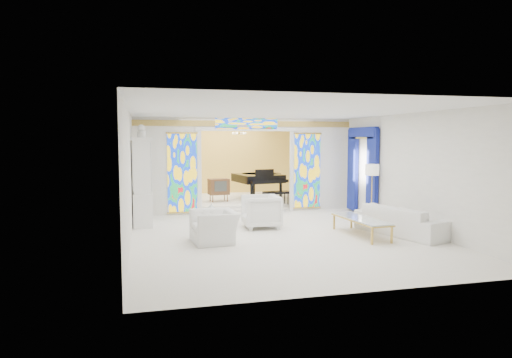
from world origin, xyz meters
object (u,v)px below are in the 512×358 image
object	(u,v)px
china_cabinet	(143,182)
tv_console	(219,187)
armchair_left	(214,227)
grand_piano	(260,178)
sofa	(402,220)
armchair_right	(261,211)
coffee_table	(361,219)

from	to	relation	value
china_cabinet	tv_console	bearing A→B (deg)	47.44
china_cabinet	armchair_left	xyz separation A→B (m)	(1.56, -2.65, -0.81)
armchair_left	grand_piano	size ratio (longest dim) A/B	0.37
armchair_left	grand_piano	xyz separation A→B (m)	(2.57, 5.75, 0.57)
sofa	grand_piano	xyz separation A→B (m)	(-2.04, 6.04, 0.58)
armchair_right	tv_console	bearing A→B (deg)	-170.82
sofa	armchair_right	bearing A→B (deg)	45.65
sofa	tv_console	size ratio (longest dim) A/B	3.06
china_cabinet	armchair_left	bearing A→B (deg)	-59.53
china_cabinet	armchair_left	world-z (taller)	china_cabinet
armchair_left	sofa	size ratio (longest dim) A/B	0.46
coffee_table	armchair_left	bearing A→B (deg)	176.98
china_cabinet	coffee_table	size ratio (longest dim) A/B	1.37
coffee_table	tv_console	size ratio (longest dim) A/B	2.53
coffee_table	armchair_right	bearing A→B (deg)	143.25
grand_piano	tv_console	size ratio (longest dim) A/B	3.79
coffee_table	grand_piano	distance (m)	6.04
china_cabinet	armchair_left	size ratio (longest dim) A/B	2.48
armchair_right	tv_console	size ratio (longest dim) A/B	1.22
coffee_table	sofa	bearing A→B (deg)	-5.36
china_cabinet	tv_console	world-z (taller)	china_cabinet
grand_piano	coffee_table	bearing A→B (deg)	-90.84
china_cabinet	sofa	world-z (taller)	china_cabinet
armchair_left	grand_piano	distance (m)	6.33
armchair_left	tv_console	size ratio (longest dim) A/B	1.39
armchair_left	armchair_right	bearing A→B (deg)	128.46
armchair_left	coffee_table	xyz separation A→B (m)	(3.54, -0.19, 0.04)
coffee_table	tv_console	xyz separation A→B (m)	(-2.55, 5.62, 0.29)
grand_piano	tv_console	bearing A→B (deg)	-178.64
tv_console	sofa	bearing A→B (deg)	-65.45
armchair_right	armchair_left	bearing A→B (deg)	-43.91
armchair_right	coffee_table	distance (m)	2.61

